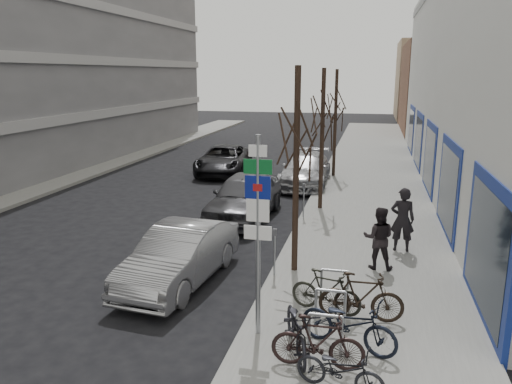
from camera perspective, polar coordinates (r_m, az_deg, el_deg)
The scene contains 25 objects.
ground at distance 11.36m, azimuth -12.06°, elevation -14.74°, with size 120.00×120.00×0.00m, color black.
sidewalk_east at distance 19.71m, azimuth 12.81°, elevation -2.31°, with size 5.00×70.00×0.15m, color slate.
sidewalk_west at distance 25.05m, azimuth -25.35°, elevation 0.07°, with size 3.00×70.00×0.15m, color slate.
brick_building_far at distance 49.75m, azimuth 23.50°, elevation 10.85°, with size 12.00×14.00×8.00m, color brown.
tan_building_far at distance 64.64m, azimuth 21.70°, elevation 11.81°, with size 13.00×12.00×9.00m, color #937A5B.
highway_sign_pole at distance 9.65m, azimuth 0.23°, elevation -3.75°, with size 0.55×0.10×4.20m.
bike_rack at distance 10.69m, azimuth 8.49°, elevation -12.52°, with size 0.66×2.26×0.83m.
tree_near at distance 12.69m, azimuth 4.72°, elevation 7.94°, with size 1.80×1.80×5.50m.
tree_mid at distance 19.13m, azimuth 7.67°, elevation 9.71°, with size 1.80×1.80×5.50m.
tree_far at distance 25.60m, azimuth 9.14°, elevation 10.58°, with size 1.80×1.80×5.50m.
meter_front at distance 12.99m, azimuth 2.14°, elevation -6.34°, with size 0.10×0.08×1.27m.
meter_mid at distance 18.19m, azimuth 5.48°, elevation -0.60°, with size 0.10×0.08×1.27m.
meter_back at distance 23.53m, azimuth 7.31°, elevation 2.57°, with size 0.10×0.08×1.27m.
bike_near_left at distance 9.70m, azimuth 4.70°, elevation -14.83°, with size 0.57×1.87×1.14m, color black.
bike_near_right at distance 9.31m, azimuth 7.10°, elevation -16.61°, with size 0.51×1.70×1.03m, color black.
bike_mid_curb at distance 9.94m, azimuth 10.54°, elevation -14.12°, with size 0.59×1.96×1.20m, color black.
bike_mid_inner at distance 11.27m, azimuth 8.00°, elevation -11.15°, with size 0.48×1.63×0.99m, color black.
bike_far_curb at distance 8.80m, azimuth 9.64°, elevation -19.01°, with size 0.46×1.53×0.94m, color black.
bike_far_inner at distance 11.02m, azimuth 11.94°, elevation -11.60°, with size 0.54×1.81×1.10m, color black.
parked_car_front at distance 13.06m, azimuth -8.72°, elevation -7.19°, with size 1.57×4.51×1.49m, color #99999D.
parked_car_mid at distance 18.50m, azimuth -1.34°, elevation -0.50°, with size 2.01×5.00×1.70m, color #444348.
parked_car_back at distance 24.19m, azimuth 5.67°, elevation 2.56°, with size 2.16×5.31×1.54m, color #9F9FA4.
lane_car at distance 27.08m, azimuth -3.71°, elevation 3.71°, with size 2.47×5.36×1.49m, color black.
pedestrian_near at distance 15.32m, azimuth 16.40°, elevation -3.03°, with size 0.70×0.46×1.92m, color black.
pedestrian_far at distance 13.81m, azimuth 13.84°, elevation -5.09°, with size 0.64×0.43×1.73m, color black.
Camera 1 is at (4.47, -9.00, 5.31)m, focal length 35.00 mm.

